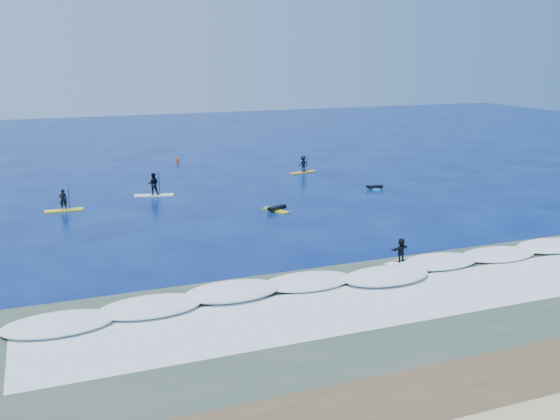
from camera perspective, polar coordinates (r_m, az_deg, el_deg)
name	(u,v)px	position (r m, az deg, el deg)	size (l,w,h in m)	color
ground	(291,229)	(41.35, 1.03, -1.78)	(160.00, 160.00, 0.00)	#040E4D
wet_sand_strip	(522,388)	(24.32, 21.23, -14.93)	(90.00, 5.00, 0.08)	#4F3825
shallow_water	(406,308)	(29.61, 11.44, -8.79)	(90.00, 13.00, 0.01)	#334535
breaking_wave	(364,279)	(32.78, 7.69, -6.31)	(40.00, 6.00, 0.30)	white
whitewater	(394,300)	(30.39, 10.42, -8.13)	(34.00, 5.00, 0.02)	silver
sup_paddler_left	(64,203)	(48.60, -19.18, 0.60)	(2.71, 0.68, 1.90)	yellow
sup_paddler_center	(153,186)	(51.69, -11.49, 2.17)	(3.24, 1.44, 2.21)	white
sup_paddler_right	(303,165)	(60.39, 2.13, 4.12)	(2.84, 1.26, 1.93)	gold
prone_paddler_near	(276,209)	(46.02, -0.35, 0.11)	(1.72, 2.29, 0.47)	yellow
prone_paddler_far	(374,188)	(53.91, 8.61, 2.04)	(1.53, 1.97, 0.40)	#1978C2
wave_surfer	(401,252)	(34.88, 10.99, -3.76)	(2.04, 1.03, 1.42)	white
marker_buoy	(177,160)	(66.49, -9.38, 4.51)	(0.31, 0.31, 0.74)	#E74914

